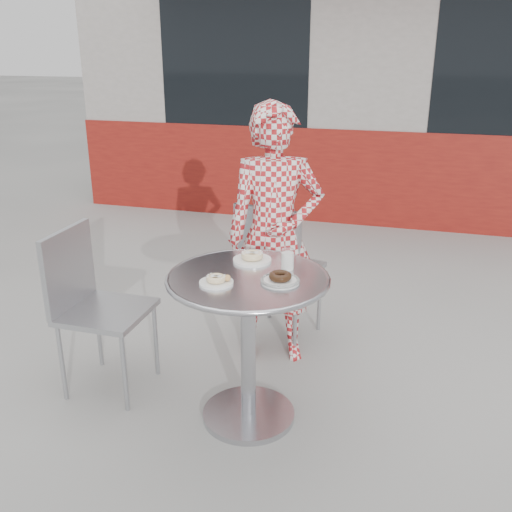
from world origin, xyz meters
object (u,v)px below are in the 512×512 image
(bistro_table, at_px, (248,313))
(plate_near, at_px, (217,280))
(chair_far, at_px, (281,296))
(chair_left, at_px, (107,341))
(milk_cup, at_px, (288,260))
(seated_person, at_px, (275,237))
(plate_far, at_px, (252,258))
(plate_checker, at_px, (280,279))

(bistro_table, height_order, plate_near, plate_near)
(chair_far, relative_size, plate_near, 5.89)
(chair_left, relative_size, milk_cup, 8.88)
(seated_person, distance_m, plate_near, 0.80)
(seated_person, height_order, milk_cup, seated_person)
(milk_cup, bearing_deg, plate_far, 163.89)
(chair_far, relative_size, plate_checker, 5.05)
(bistro_table, xyz_separation_m, chair_left, (-0.83, 0.07, -0.32))
(chair_far, xyz_separation_m, plate_checker, (0.22, -0.93, 0.52))
(plate_far, height_order, plate_near, plate_far)
(bistro_table, relative_size, plate_near, 5.04)
(chair_far, bearing_deg, chair_left, 60.31)
(plate_checker, bearing_deg, chair_left, 174.50)
(chair_far, bearing_deg, bistro_table, 106.56)
(seated_person, bearing_deg, plate_checker, -91.76)
(bistro_table, distance_m, plate_far, 0.29)
(chair_left, xyz_separation_m, plate_near, (0.72, -0.19, 0.52))
(plate_far, height_order, milk_cup, milk_cup)
(chair_far, xyz_separation_m, plate_far, (0.02, -0.71, 0.52))
(seated_person, height_order, plate_near, seated_person)
(bistro_table, xyz_separation_m, chair_far, (-0.05, 0.90, -0.31))
(plate_checker, bearing_deg, plate_far, 131.68)
(chair_far, height_order, plate_far, chair_far)
(seated_person, distance_m, plate_checker, 0.73)
(seated_person, xyz_separation_m, plate_checker, (0.20, -0.70, 0.04))
(plate_far, bearing_deg, plate_checker, -48.32)
(plate_checker, bearing_deg, seated_person, 106.19)
(plate_far, relative_size, milk_cup, 1.89)
(bistro_table, distance_m, plate_checker, 0.27)
(chair_left, relative_size, plate_near, 5.80)
(chair_left, bearing_deg, bistro_table, -94.42)
(chair_far, height_order, seated_person, seated_person)
(seated_person, height_order, plate_checker, seated_person)
(milk_cup, bearing_deg, seated_person, 110.49)
(bistro_table, relative_size, chair_left, 0.87)
(plate_far, xyz_separation_m, plate_checker, (0.20, -0.22, -0.00))
(bistro_table, bearing_deg, plate_far, 100.48)
(bistro_table, relative_size, chair_far, 0.86)
(seated_person, relative_size, plate_checker, 8.38)
(bistro_table, height_order, chair_left, chair_left)
(plate_near, bearing_deg, plate_far, 76.95)
(milk_cup, bearing_deg, bistro_table, -138.76)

